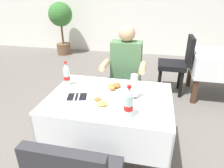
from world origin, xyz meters
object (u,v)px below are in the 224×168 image
(plate_far_diner, at_px, (112,87))
(cola_bottle_secondary, at_px, (67,75))
(chair_far_diner_seat, at_px, (124,80))
(cola_bottle_primary, at_px, (129,104))
(plate_near_camera, at_px, (101,102))
(seated_diner_far, at_px, (125,72))
(main_dining_table, at_px, (110,113))
(background_chair_left, at_px, (178,62))
(beer_glass_left, at_px, (134,87))
(potted_plant_corner, at_px, (61,20))
(napkin_cutlery_set, at_px, (77,97))

(plate_far_diner, xyz_separation_m, cola_bottle_secondary, (-0.46, -0.00, 0.09))
(chair_far_diner_seat, relative_size, cola_bottle_primary, 3.67)
(plate_near_camera, bearing_deg, seated_diner_far, 84.75)
(seated_diner_far, bearing_deg, cola_bottle_primary, -79.91)
(seated_diner_far, xyz_separation_m, plate_near_camera, (-0.08, -0.83, 0.04))
(plate_near_camera, xyz_separation_m, cola_bottle_secondary, (-0.43, 0.28, 0.10))
(main_dining_table, bearing_deg, background_chair_left, 66.52)
(seated_diner_far, distance_m, beer_glass_left, 0.73)
(main_dining_table, distance_m, chair_far_diner_seat, 0.80)
(plate_far_diner, bearing_deg, chair_far_diner_seat, 89.26)
(cola_bottle_secondary, bearing_deg, seated_diner_far, 47.25)
(plate_near_camera, xyz_separation_m, background_chair_left, (0.79, 1.86, -0.19))
(plate_near_camera, xyz_separation_m, potted_plant_corner, (-2.06, 3.62, 0.17))
(plate_far_diner, distance_m, background_chair_left, 1.76)
(chair_far_diner_seat, relative_size, napkin_cutlery_set, 4.94)
(napkin_cutlery_set, relative_size, potted_plant_corner, 0.14)
(chair_far_diner_seat, relative_size, beer_glass_left, 4.16)
(beer_glass_left, distance_m, cola_bottle_primary, 0.29)
(cola_bottle_secondary, distance_m, background_chair_left, 2.02)
(main_dining_table, bearing_deg, cola_bottle_secondary, 162.89)
(napkin_cutlery_set, bearing_deg, plate_near_camera, -14.63)
(cola_bottle_primary, bearing_deg, napkin_cutlery_set, 156.68)
(cola_bottle_secondary, xyz_separation_m, napkin_cutlery_set, (0.19, -0.22, -0.11))
(seated_diner_far, bearing_deg, plate_near_camera, -95.25)
(main_dining_table, bearing_deg, napkin_cutlery_set, -165.47)
(main_dining_table, distance_m, cola_bottle_secondary, 0.57)
(plate_near_camera, distance_m, beer_glass_left, 0.31)
(plate_far_diner, xyz_separation_m, napkin_cutlery_set, (-0.28, -0.22, -0.02))
(plate_near_camera, height_order, plate_far_diner, plate_far_diner)
(cola_bottle_secondary, xyz_separation_m, potted_plant_corner, (-1.63, 3.34, 0.07))
(main_dining_table, distance_m, plate_near_camera, 0.24)
(beer_glass_left, xyz_separation_m, napkin_cutlery_set, (-0.50, -0.08, -0.11))
(potted_plant_corner, bearing_deg, background_chair_left, -31.68)
(beer_glass_left, height_order, cola_bottle_secondary, cola_bottle_secondary)
(plate_near_camera, relative_size, napkin_cutlery_set, 1.24)
(chair_far_diner_seat, height_order, plate_near_camera, chair_far_diner_seat)
(plate_far_diner, height_order, beer_glass_left, beer_glass_left)
(chair_far_diner_seat, xyz_separation_m, beer_glass_left, (0.22, -0.80, 0.30))
(chair_far_diner_seat, height_order, napkin_cutlery_set, chair_far_diner_seat)
(beer_glass_left, bearing_deg, potted_plant_corner, 123.66)
(seated_diner_far, bearing_deg, cola_bottle_secondary, -132.75)
(chair_far_diner_seat, relative_size, cola_bottle_secondary, 3.83)
(main_dining_table, height_order, cola_bottle_secondary, cola_bottle_secondary)
(napkin_cutlery_set, distance_m, potted_plant_corner, 4.00)
(chair_far_diner_seat, distance_m, beer_glass_left, 0.88)
(cola_bottle_primary, relative_size, cola_bottle_secondary, 1.04)
(cola_bottle_primary, distance_m, cola_bottle_secondary, 0.81)
(napkin_cutlery_set, bearing_deg, chair_far_diner_seat, 71.93)
(chair_far_diner_seat, relative_size, plate_near_camera, 3.98)
(main_dining_table, height_order, potted_plant_corner, potted_plant_corner)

